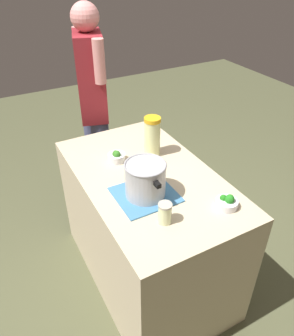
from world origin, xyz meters
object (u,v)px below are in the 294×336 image
object	(u,v)px
mason_jar	(165,213)
broccoli_bowl_front	(117,157)
lemonade_pitcher	(152,136)
broccoli_bowl_center	(227,202)
person_cook	(94,106)
cooking_pot	(145,179)

from	to	relation	value
mason_jar	broccoli_bowl_front	bearing A→B (deg)	-1.79
lemonade_pitcher	mason_jar	bearing A→B (deg)	156.36
lemonade_pitcher	broccoli_bowl_front	world-z (taller)	lemonade_pitcher
mason_jar	broccoli_bowl_front	world-z (taller)	mason_jar
broccoli_bowl_center	person_cook	size ratio (longest dim) A/B	0.07
lemonade_pitcher	broccoli_bowl_front	xyz separation A→B (m)	(0.03, 0.24, -0.10)
broccoli_bowl_front	cooking_pot	bearing A→B (deg)	179.32
lemonade_pitcher	broccoli_bowl_center	xyz separation A→B (m)	(-0.64, -0.08, -0.10)
broccoli_bowl_front	person_cook	world-z (taller)	person_cook
broccoli_bowl_front	person_cook	bearing A→B (deg)	-9.81
mason_jar	broccoli_bowl_center	bearing A→B (deg)	-99.33
mason_jar	person_cook	distance (m)	1.34
mason_jar	broccoli_bowl_center	distance (m)	0.35
person_cook	lemonade_pitcher	bearing A→B (deg)	-171.55
cooking_pot	broccoli_bowl_center	world-z (taller)	cooking_pot
cooking_pot	lemonade_pitcher	world-z (taller)	lemonade_pitcher
mason_jar	broccoli_bowl_center	size ratio (longest dim) A/B	0.96
lemonade_pitcher	broccoli_bowl_front	distance (m)	0.26
cooking_pot	person_cook	bearing A→B (deg)	-6.64
lemonade_pitcher	broccoli_bowl_center	size ratio (longest dim) A/B	2.20
mason_jar	person_cook	xyz separation A→B (m)	(1.34, -0.14, 0.01)
broccoli_bowl_center	broccoli_bowl_front	bearing A→B (deg)	25.50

